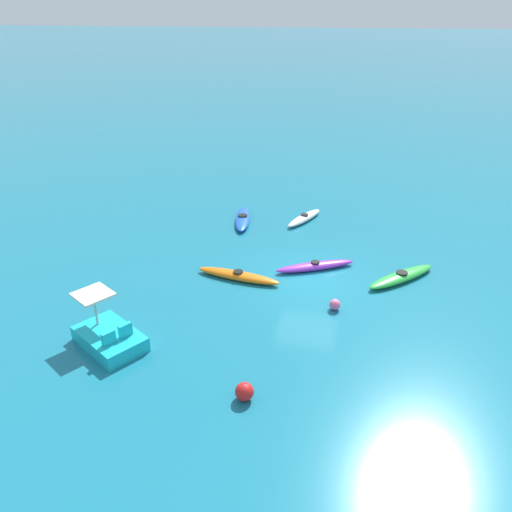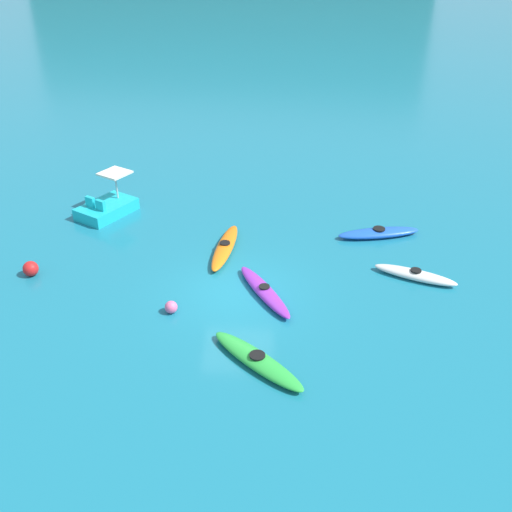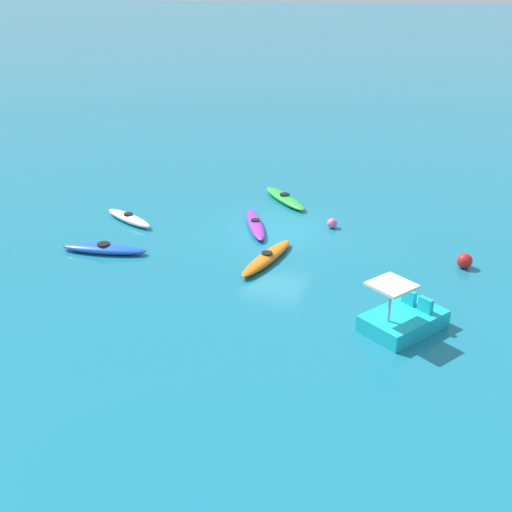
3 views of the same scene
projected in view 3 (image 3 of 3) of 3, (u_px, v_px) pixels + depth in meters
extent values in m
plane|color=#19728C|center=(275.00, 232.00, 24.37)|extent=(600.00, 600.00, 0.00)
ellipsoid|color=white|center=(129.00, 218.00, 25.34)|extent=(2.89, 1.74, 0.32)
cylinder|color=black|center=(128.00, 214.00, 25.27)|extent=(0.50, 0.50, 0.05)
ellipsoid|color=purple|center=(255.00, 224.00, 24.70)|extent=(2.11, 3.32, 0.32)
cylinder|color=black|center=(255.00, 220.00, 24.62)|extent=(0.49, 0.49, 0.05)
ellipsoid|color=green|center=(285.00, 198.00, 27.68)|extent=(3.01, 2.97, 0.32)
cylinder|color=black|center=(285.00, 194.00, 27.60)|extent=(0.64, 0.64, 0.05)
ellipsoid|color=blue|center=(104.00, 249.00, 22.44)|extent=(3.37, 1.36, 0.32)
cylinder|color=black|center=(103.00, 244.00, 22.36)|extent=(0.56, 0.56, 0.05)
ellipsoid|color=orange|center=(267.00, 258.00, 21.69)|extent=(1.13, 3.60, 0.32)
cylinder|color=black|center=(267.00, 253.00, 21.61)|extent=(0.45, 0.45, 0.05)
cube|color=#19B7C6|center=(403.00, 321.00, 17.47)|extent=(2.54, 2.83, 0.50)
cube|color=#19B7C6|center=(426.00, 305.00, 17.37)|extent=(0.46, 0.37, 0.44)
cube|color=#19B7C6|center=(409.00, 297.00, 17.80)|extent=(0.46, 0.37, 0.44)
cylinder|color=#B2B2B7|center=(390.00, 304.00, 16.75)|extent=(0.08, 0.08, 1.10)
cube|color=silver|center=(392.00, 285.00, 16.50)|extent=(1.52, 1.52, 0.08)
sphere|color=red|center=(465.00, 261.00, 21.19)|extent=(0.54, 0.54, 0.54)
sphere|color=pink|center=(332.00, 223.00, 24.67)|extent=(0.41, 0.41, 0.41)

